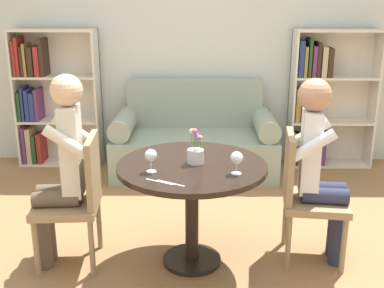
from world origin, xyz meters
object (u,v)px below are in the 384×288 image
at_px(couch, 194,143).
at_px(chair_right, 305,192).
at_px(person_right, 320,166).
at_px(flower_vase, 196,152).
at_px(wine_glass_right, 237,159).
at_px(chair_left, 77,195).
at_px(person_left, 61,168).
at_px(bookshelf_left, 48,98).
at_px(wine_glass_left, 151,156).
at_px(bookshelf_right, 321,102).

bearing_deg(couch, chair_right, -65.57).
distance_m(person_right, flower_vase, 0.83).
xyz_separation_m(chair_right, wine_glass_right, (-0.49, -0.25, 0.32)).
distance_m(chair_left, person_left, 0.22).
distance_m(bookshelf_left, flower_vase, 2.56).
distance_m(couch, flower_vase, 1.81).
height_order(couch, flower_vase, flower_vase).
bearing_deg(wine_glass_right, couch, 98.11).
bearing_deg(wine_glass_right, wine_glass_left, 177.18).
distance_m(bookshelf_right, person_right, 2.03).
relative_size(bookshelf_left, chair_left, 1.59).
bearing_deg(wine_glass_right, chair_left, 170.83).
bearing_deg(wine_glass_right, flower_vase, 142.49).
distance_m(couch, wine_glass_right, 2.02).
xyz_separation_m(couch, bookshelf_right, (1.33, 0.27, 0.37)).
distance_m(chair_right, wine_glass_right, 0.64).
xyz_separation_m(person_right, wine_glass_left, (-1.10, -0.21, 0.13)).
relative_size(wine_glass_left, wine_glass_right, 1.02).
bearing_deg(person_left, flower_vase, 88.39).
distance_m(person_left, wine_glass_right, 1.15).
xyz_separation_m(bookshelf_right, flower_vase, (-1.30, -2.01, 0.11)).
distance_m(wine_glass_left, flower_vase, 0.32).
bearing_deg(person_right, wine_glass_left, 107.04).
relative_size(chair_left, wine_glass_left, 6.13).
bearing_deg(couch, bookshelf_right, 11.32).
xyz_separation_m(bookshelf_right, chair_right, (-0.56, -1.95, -0.19)).
height_order(person_right, wine_glass_right, person_right).
bearing_deg(person_left, bookshelf_left, -164.94).
height_order(chair_left, wine_glass_right, chair_left).
distance_m(chair_right, person_right, 0.21).
xyz_separation_m(couch, person_right, (0.85, -1.70, 0.38)).
xyz_separation_m(person_left, flower_vase, (0.88, 0.04, 0.10)).
bearing_deg(wine_glass_left, bookshelf_left, 120.90).
xyz_separation_m(wine_glass_left, wine_glass_right, (0.53, -0.03, -0.00)).
xyz_separation_m(chair_left, wine_glass_right, (1.04, -0.17, 0.32)).
height_order(chair_left, chair_right, same).
relative_size(couch, wine_glass_left, 11.13).
xyz_separation_m(bookshelf_left, chair_right, (2.32, -1.96, -0.22)).
bearing_deg(chair_right, bookshelf_right, -9.67).
height_order(person_left, wine_glass_right, person_left).
distance_m(bookshelf_left, person_right, 3.11).
height_order(chair_right, wine_glass_left, chair_right).
relative_size(person_right, wine_glass_left, 8.67).
distance_m(couch, chair_right, 1.86).
relative_size(bookshelf_right, person_right, 1.13).
height_order(bookshelf_left, person_right, bookshelf_left).
height_order(chair_left, person_left, person_left).
relative_size(couch, wine_glass_right, 11.39).
height_order(wine_glass_left, wine_glass_right, wine_glass_left).
height_order(wine_glass_left, flower_vase, flower_vase).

